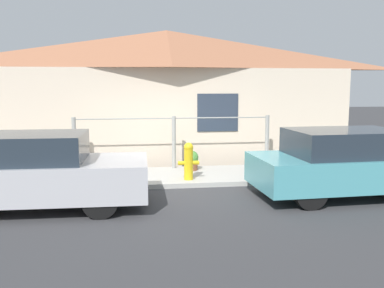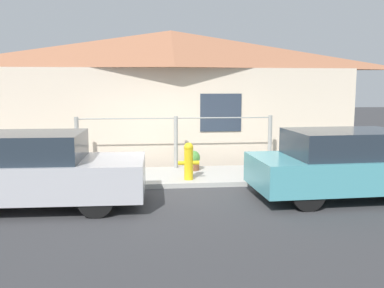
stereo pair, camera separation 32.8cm
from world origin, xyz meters
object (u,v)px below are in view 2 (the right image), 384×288
at_px(car_left, 25,170).
at_px(fire_hydrant, 189,160).
at_px(car_right, 350,164).
at_px(potted_plant_near_hydrant, 193,160).

xyz_separation_m(car_left, fire_hydrant, (3.06, 1.45, -0.14)).
bearing_deg(car_right, car_left, 177.93).
bearing_deg(car_right, potted_plant_near_hydrant, 136.04).
bearing_deg(fire_hydrant, potted_plant_near_hydrant, 77.92).
height_order(car_left, potted_plant_near_hydrant, car_left).
bearing_deg(car_right, fire_hydrant, 151.90).
relative_size(car_left, potted_plant_near_hydrant, 8.67).
height_order(car_left, car_right, car_left).
relative_size(car_right, potted_plant_near_hydrant, 8.12).
xyz_separation_m(car_right, fire_hydrant, (-2.97, 1.45, -0.13)).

